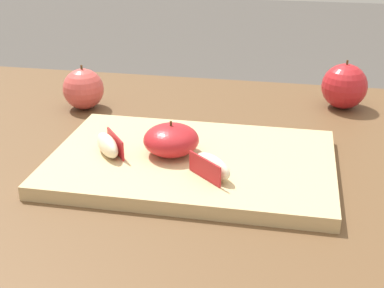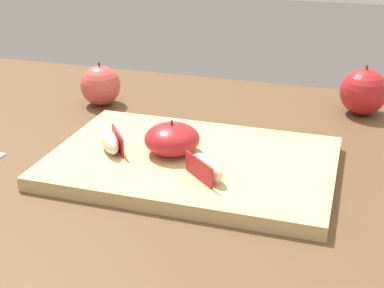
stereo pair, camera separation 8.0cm
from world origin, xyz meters
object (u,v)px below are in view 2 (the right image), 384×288
object	(u,v)px
apple_half_skin_up	(172,139)
whole_apple_crimson	(364,92)
apple_wedge_front	(110,141)
cutting_board	(192,162)
whole_apple_pink_lady	(101,85)
apple_wedge_middle	(206,167)

from	to	relation	value
apple_half_skin_up	whole_apple_crimson	xyz separation A→B (m)	(0.27, 0.31, -0.00)
apple_half_skin_up	apple_wedge_front	world-z (taller)	apple_half_skin_up
cutting_board	apple_wedge_front	distance (m)	0.13
cutting_board	whole_apple_pink_lady	size ratio (longest dim) A/B	4.86
apple_half_skin_up	whole_apple_pink_lady	size ratio (longest dim) A/B	0.97
apple_half_skin_up	whole_apple_crimson	size ratio (longest dim) A/B	0.88
apple_wedge_front	cutting_board	bearing A→B (deg)	8.21
cutting_board	apple_wedge_front	world-z (taller)	apple_wedge_front
apple_half_skin_up	apple_wedge_middle	bearing A→B (deg)	-40.85
apple_wedge_middle	apple_wedge_front	world-z (taller)	same
apple_wedge_middle	apple_wedge_front	distance (m)	0.17
apple_wedge_front	whole_apple_pink_lady	distance (m)	0.27
apple_wedge_middle	whole_apple_pink_lady	xyz separation A→B (m)	(-0.29, 0.27, 0.00)
whole_apple_pink_lady	apple_half_skin_up	bearing A→B (deg)	-43.72
apple_half_skin_up	whole_apple_crimson	world-z (taller)	whole_apple_crimson
apple_wedge_middle	whole_apple_crimson	world-z (taller)	whole_apple_crimson
apple_half_skin_up	apple_wedge_middle	distance (m)	0.09
cutting_board	apple_wedge_middle	size ratio (longest dim) A/B	6.15
whole_apple_crimson	whole_apple_pink_lady	world-z (taller)	whole_apple_crimson
whole_apple_pink_lady	apple_wedge_front	bearing A→B (deg)	-60.80
whole_apple_crimson	whole_apple_pink_lady	size ratio (longest dim) A/B	1.10
apple_wedge_middle	whole_apple_crimson	xyz separation A→B (m)	(0.20, 0.37, 0.01)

